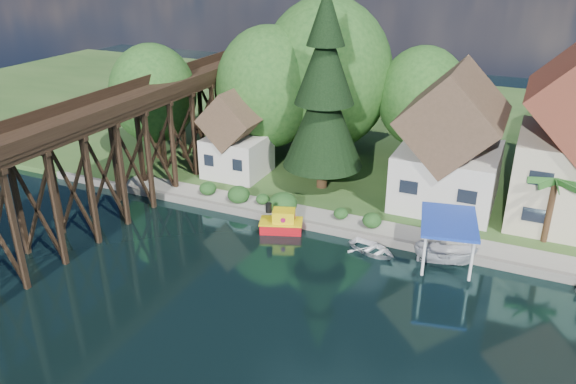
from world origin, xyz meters
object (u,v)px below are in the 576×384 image
at_px(house_left, 450,147).
at_px(shed, 237,138).
at_px(conifer, 324,96).
at_px(boat_white_a, 372,248).
at_px(palm_tree, 555,183).
at_px(tugboat, 282,223).
at_px(boat_canopy, 446,246).
at_px(trestle_bridge, 119,146).

bearing_deg(house_left, shed, -175.23).
height_order(conifer, boat_white_a, conifer).
xyz_separation_m(house_left, palm_tree, (7.54, -3.80, -0.25)).
height_order(palm_tree, tugboat, palm_tree).
relative_size(house_left, palm_tree, 2.19).
height_order(house_left, conifer, conifer).
bearing_deg(boat_canopy, conifer, 146.45).
distance_m(conifer, tugboat, 11.04).
distance_m(house_left, tugboat, 14.33).
distance_m(palm_tree, tugboat, 18.93).
xyz_separation_m(tugboat, boat_white_a, (7.02, -0.31, -0.31)).
bearing_deg(house_left, conifer, -173.32).
distance_m(house_left, shed, 18.11).
relative_size(trestle_bridge, house_left, 4.01).
bearing_deg(boat_canopy, tugboat, -179.25).
height_order(conifer, boat_canopy, conifer).
distance_m(shed, tugboat, 11.36).
height_order(palm_tree, boat_canopy, palm_tree).
xyz_separation_m(conifer, boat_canopy, (11.69, -7.75, -6.98)).
bearing_deg(boat_white_a, shed, 83.29).
distance_m(trestle_bridge, palm_tree, 31.34).
relative_size(shed, boat_canopy, 1.39).
bearing_deg(tugboat, boat_white_a, -2.57).
xyz_separation_m(shed, tugboat, (7.85, -7.58, -3.15)).
xyz_separation_m(house_left, conifer, (-10.03, -1.17, 3.24)).
bearing_deg(palm_tree, boat_white_a, -152.35).
bearing_deg(conifer, boat_canopy, -33.55).
distance_m(house_left, boat_white_a, 10.99).
distance_m(conifer, boat_canopy, 15.66).
bearing_deg(palm_tree, trestle_bridge, -167.05).
xyz_separation_m(trestle_bridge, boat_canopy, (24.66, 1.91, -3.95)).
bearing_deg(boat_canopy, trestle_bridge, -175.58).
xyz_separation_m(conifer, boat_white_a, (6.91, -8.22, -8.02)).
bearing_deg(palm_tree, boat_canopy, -138.99).
bearing_deg(shed, palm_tree, -5.15).
bearing_deg(palm_tree, tugboat, -163.40).
distance_m(conifer, palm_tree, 18.11).
bearing_deg(conifer, shed, -177.66).
bearing_deg(boat_canopy, house_left, 100.51).
distance_m(boat_white_a, boat_canopy, 4.91).
xyz_separation_m(house_left, tugboat, (-10.15, -9.08, -4.46)).
relative_size(conifer, boat_canopy, 2.90).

